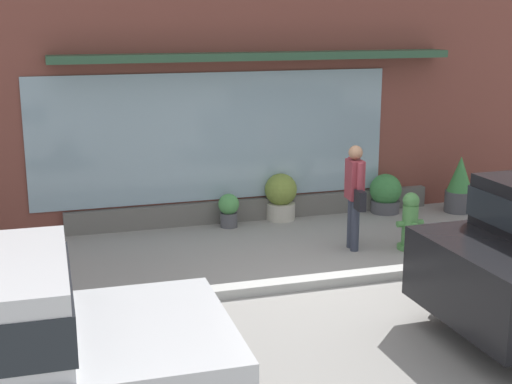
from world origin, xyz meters
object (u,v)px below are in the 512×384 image
Objects in this scene: fire_hydrant at (410,222)px; potted_plant_doorstep at (281,196)px; pedestrian_with_handbag at (355,191)px; potted_plant_window_center at (229,209)px; potted_plant_window_left at (385,194)px; potted_plant_trailing_edge at (460,186)px.

fire_hydrant reaches higher than potted_plant_doorstep.
pedestrian_with_handbag is at bearing -74.88° from potted_plant_doorstep.
potted_plant_doorstep is (-0.50, 1.84, -0.49)m from pedestrian_with_handbag.
potted_plant_window_center is 0.81× the size of potted_plant_window_left.
pedestrian_with_handbag is 1.57× the size of potted_plant_trailing_edge.
pedestrian_with_handbag reaches higher than potted_plant_doorstep.
pedestrian_with_handbag is 3.01m from potted_plant_trailing_edge.
potted_plant_window_center is 4.10m from potted_plant_trailing_edge.
potted_plant_trailing_edge reaches higher than fire_hydrant.
pedestrian_with_handbag reaches higher than fire_hydrant.
potted_plant_doorstep is at bearing -160.31° from pedestrian_with_handbag.
pedestrian_with_handbag is at bearing -152.22° from potted_plant_trailing_edge.
potted_plant_window_left is at bearing 145.75° from pedestrian_with_handbag.
fire_hydrant is 0.95m from pedestrian_with_handbag.
potted_plant_trailing_edge is at bearing -14.74° from potted_plant_window_left.
potted_plant_trailing_edge is at bearing 122.36° from pedestrian_with_handbag.
fire_hydrant is at bearing 79.73° from pedestrian_with_handbag.
potted_plant_window_center is at bearing -178.66° from potted_plant_window_left.
fire_hydrant is 2.43m from potted_plant_trailing_edge.
fire_hydrant is 0.87× the size of potted_plant_trailing_edge.
potted_plant_trailing_edge is (1.25, -0.33, 0.13)m from potted_plant_window_left.
potted_plant_doorstep is at bearing 171.82° from potted_plant_trailing_edge.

